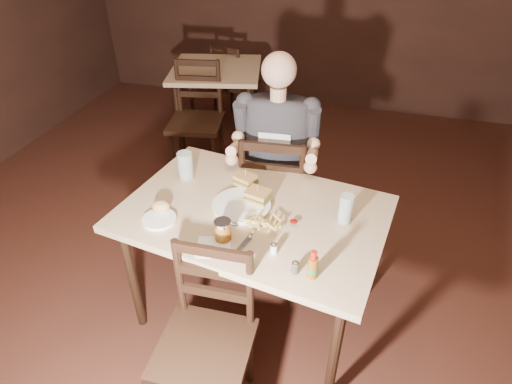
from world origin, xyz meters
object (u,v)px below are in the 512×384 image
(main_table, at_px, (253,222))
(dinner_plate, at_px, (241,206))
(diner, at_px, (276,132))
(glass_left, at_px, (186,165))
(syrup_dispenser, at_px, (223,230))
(side_plate, at_px, (159,220))
(hot_sauce, at_px, (313,264))
(bg_chair_far, at_px, (235,83))
(chair_near, at_px, (204,349))
(chair_far, at_px, (275,192))
(glass_right, at_px, (346,209))
(bg_chair_near, at_px, (196,122))
(bg_table, at_px, (216,77))

(main_table, xyz_separation_m, dinner_plate, (-0.07, 0.01, 0.08))
(diner, bearing_deg, glass_left, -144.74)
(main_table, relative_size, syrup_dispenser, 13.68)
(main_table, bearing_deg, side_plate, -154.19)
(dinner_plate, xyz_separation_m, hot_sauce, (0.42, -0.38, 0.06))
(main_table, height_order, bg_chair_far, bg_chair_far)
(hot_sauce, bearing_deg, chair_near, -150.17)
(chair_far, height_order, diner, diner)
(syrup_dispenser, distance_m, side_plate, 0.35)
(side_plate, bearing_deg, diner, 61.88)
(hot_sauce, relative_size, syrup_dispenser, 1.35)
(chair_near, relative_size, side_plate, 5.45)
(main_table, xyz_separation_m, chair_far, (-0.02, 0.60, -0.22))
(chair_far, distance_m, glass_right, 0.82)
(glass_right, height_order, hot_sauce, glass_right)
(main_table, distance_m, hot_sauce, 0.53)
(chair_near, relative_size, dinner_plate, 3.02)
(bg_chair_far, height_order, diner, diner)
(main_table, relative_size, diner, 1.57)
(dinner_plate, bearing_deg, hot_sauce, -41.84)
(glass_left, relative_size, hot_sauce, 1.11)
(chair_far, relative_size, hot_sauce, 6.72)
(diner, relative_size, glass_left, 5.81)
(chair_near, xyz_separation_m, syrup_dispenser, (-0.02, 0.36, 0.38))
(syrup_dispenser, bearing_deg, hot_sauce, -7.07)
(glass_left, bearing_deg, chair_far, 43.56)
(diner, distance_m, hot_sauce, 1.00)
(bg_chair_near, xyz_separation_m, diner, (0.90, -0.87, 0.46))
(main_table, bearing_deg, glass_left, 156.35)
(bg_chair_far, xyz_separation_m, glass_right, (1.36, -2.49, 0.42))
(chair_near, bearing_deg, main_table, 82.74)
(bg_table, distance_m, chair_far, 1.65)
(hot_sauce, bearing_deg, diner, 112.10)
(bg_chair_far, distance_m, diner, 2.22)
(main_table, relative_size, chair_near, 1.61)
(bg_chair_near, distance_m, diner, 1.33)
(hot_sauce, bearing_deg, glass_left, 144.90)
(chair_near, relative_size, bg_chair_near, 0.92)
(bg_table, bearing_deg, glass_left, -75.19)
(diner, relative_size, dinner_plate, 3.10)
(syrup_dispenser, bearing_deg, side_plate, -177.88)
(glass_left, bearing_deg, main_table, -23.65)
(bg_chair_near, height_order, syrup_dispenser, bg_chair_near)
(side_plate, bearing_deg, main_table, 25.81)
(chair_near, relative_size, glass_left, 5.66)
(chair_near, height_order, side_plate, chair_near)
(bg_chair_far, height_order, hot_sauce, hot_sauce)
(diner, distance_m, side_plate, 0.87)
(glass_left, relative_size, side_plate, 0.96)
(bg_table, distance_m, diner, 1.70)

